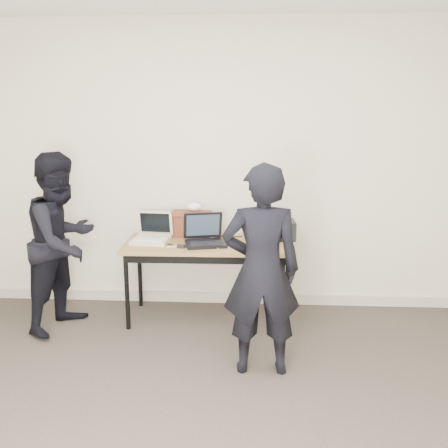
# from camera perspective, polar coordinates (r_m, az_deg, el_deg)

# --- Properties ---
(room) EXTENTS (4.60, 4.60, 2.80)m
(room) POSITION_cam_1_polar(r_m,az_deg,el_deg) (2.52, -4.40, 0.72)
(room) COLOR #3E362F
(room) RESTS_ON ground
(desk) EXTENTS (1.51, 0.67, 0.72)m
(desk) POSITION_cam_1_polar(r_m,az_deg,el_deg) (4.46, -1.79, -2.93)
(desk) COLOR olive
(desk) RESTS_ON ground
(laptop_beige) EXTENTS (0.35, 0.34, 0.26)m
(laptop_beige) POSITION_cam_1_polar(r_m,az_deg,el_deg) (4.53, -8.23, -1.35)
(laptop_beige) COLOR beige
(laptop_beige) RESTS_ON desk
(laptop_center) EXTENTS (0.41, 0.40, 0.27)m
(laptop_center) POSITION_cam_1_polar(r_m,az_deg,el_deg) (4.41, -2.23, -1.51)
(laptop_center) COLOR black
(laptop_center) RESTS_ON desk
(laptop_right) EXTENTS (0.44, 0.44, 0.24)m
(laptop_right) POSITION_cam_1_polar(r_m,az_deg,el_deg) (4.61, 4.82, -1.00)
(laptop_right) COLOR black
(laptop_right) RESTS_ON desk
(leather_satchel) EXTENTS (0.37, 0.21, 0.25)m
(leather_satchel) POSITION_cam_1_polar(r_m,az_deg,el_deg) (4.65, -3.77, 0.08)
(leather_satchel) COLOR #5D2918
(leather_satchel) RESTS_ON desk
(tissue) EXTENTS (0.13, 0.10, 0.08)m
(tissue) POSITION_cam_1_polar(r_m,az_deg,el_deg) (4.62, -3.42, 1.99)
(tissue) COLOR white
(tissue) RESTS_ON leather_satchel
(equipment_box) EXTENTS (0.31, 0.27, 0.17)m
(equipment_box) POSITION_cam_1_polar(r_m,az_deg,el_deg) (4.60, 6.25, -0.66)
(equipment_box) COLOR black
(equipment_box) RESTS_ON desk
(power_brick) EXTENTS (0.07, 0.05, 0.03)m
(power_brick) POSITION_cam_1_polar(r_m,az_deg,el_deg) (4.31, -4.92, -2.56)
(power_brick) COLOR black
(power_brick) RESTS_ON desk
(cables) EXTENTS (1.16, 0.43, 0.01)m
(cables) POSITION_cam_1_polar(r_m,az_deg,el_deg) (4.44, -1.20, -2.16)
(cables) COLOR silver
(cables) RESTS_ON desk
(person_typist) EXTENTS (0.58, 0.40, 1.54)m
(person_typist) POSITION_cam_1_polar(r_m,az_deg,el_deg) (3.55, 4.29, -5.34)
(person_typist) COLOR black
(person_typist) RESTS_ON ground
(person_observer) EXTENTS (0.80, 0.90, 1.54)m
(person_observer) POSITION_cam_1_polar(r_m,az_deg,el_deg) (4.50, -17.96, -1.97)
(person_observer) COLOR black
(person_observer) RESTS_ON ground
(baseboard) EXTENTS (4.50, 0.03, 0.10)m
(baseboard) POSITION_cam_1_polar(r_m,az_deg,el_deg) (5.03, -0.73, -8.40)
(baseboard) COLOR #BFB49E
(baseboard) RESTS_ON ground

